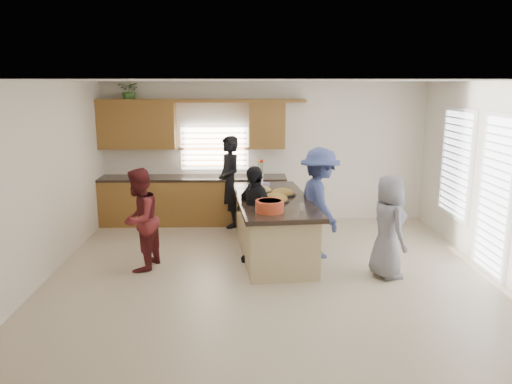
{
  "coord_description": "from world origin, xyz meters",
  "views": [
    {
      "loc": [
        -0.38,
        -7.04,
        2.77
      ],
      "look_at": [
        -0.22,
        0.35,
        1.15
      ],
      "focal_mm": 35.0,
      "sensor_mm": 36.0,
      "label": 1
    }
  ],
  "objects_px": {
    "woman_left_back": "(229,182)",
    "woman_left_mid": "(139,220)",
    "salad_bowl": "(270,206)",
    "woman_right_front": "(388,227)",
    "woman_left_front": "(254,215)",
    "woman_right_back": "(320,203)",
    "island": "(273,228)"
  },
  "relations": [
    {
      "from": "woman_left_back",
      "to": "woman_left_mid",
      "type": "height_order",
      "value": "woman_left_back"
    },
    {
      "from": "salad_bowl",
      "to": "woman_left_back",
      "type": "distance_m",
      "value": 2.64
    },
    {
      "from": "woman_right_front",
      "to": "woman_left_front",
      "type": "bearing_deg",
      "value": 60.19
    },
    {
      "from": "woman_left_front",
      "to": "woman_right_back",
      "type": "xyz_separation_m",
      "value": [
        1.05,
        0.28,
        0.12
      ]
    },
    {
      "from": "island",
      "to": "woman_right_front",
      "type": "height_order",
      "value": "woman_right_front"
    },
    {
      "from": "woman_left_mid",
      "to": "woman_right_front",
      "type": "distance_m",
      "value": 3.66
    },
    {
      "from": "salad_bowl",
      "to": "island",
      "type": "bearing_deg",
      "value": 83.53
    },
    {
      "from": "island",
      "to": "salad_bowl",
      "type": "bearing_deg",
      "value": -101.85
    },
    {
      "from": "woman_right_back",
      "to": "woman_right_front",
      "type": "xyz_separation_m",
      "value": [
        0.86,
        -0.9,
        -0.14
      ]
    },
    {
      "from": "island",
      "to": "woman_left_mid",
      "type": "height_order",
      "value": "woman_left_mid"
    },
    {
      "from": "salad_bowl",
      "to": "woman_left_mid",
      "type": "bearing_deg",
      "value": 172.46
    },
    {
      "from": "salad_bowl",
      "to": "woman_left_mid",
      "type": "relative_size",
      "value": 0.27
    },
    {
      "from": "island",
      "to": "woman_left_front",
      "type": "relative_size",
      "value": 1.82
    },
    {
      "from": "woman_right_front",
      "to": "salad_bowl",
      "type": "bearing_deg",
      "value": 74.53
    },
    {
      "from": "woman_left_back",
      "to": "woman_right_back",
      "type": "xyz_separation_m",
      "value": [
        1.5,
        -1.76,
        -0.0
      ]
    },
    {
      "from": "woman_left_back",
      "to": "woman_left_mid",
      "type": "bearing_deg",
      "value": -53.81
    },
    {
      "from": "island",
      "to": "salad_bowl",
      "type": "relative_size",
      "value": 6.8
    },
    {
      "from": "island",
      "to": "woman_right_back",
      "type": "height_order",
      "value": "woman_right_back"
    },
    {
      "from": "woman_left_back",
      "to": "woman_right_front",
      "type": "xyz_separation_m",
      "value": [
        2.37,
        -2.66,
        -0.14
      ]
    },
    {
      "from": "woman_left_front",
      "to": "salad_bowl",
      "type": "bearing_deg",
      "value": -11.62
    },
    {
      "from": "woman_left_mid",
      "to": "woman_left_front",
      "type": "relative_size",
      "value": 1.0
    },
    {
      "from": "woman_left_mid",
      "to": "woman_right_back",
      "type": "bearing_deg",
      "value": 114.52
    },
    {
      "from": "salad_bowl",
      "to": "woman_left_mid",
      "type": "height_order",
      "value": "woman_left_mid"
    },
    {
      "from": "woman_left_mid",
      "to": "woman_left_front",
      "type": "bearing_deg",
      "value": 112.11
    },
    {
      "from": "salad_bowl",
      "to": "woman_right_back",
      "type": "relative_size",
      "value": 0.23
    },
    {
      "from": "woman_right_back",
      "to": "salad_bowl",
      "type": "bearing_deg",
      "value": 121.23
    },
    {
      "from": "salad_bowl",
      "to": "woman_right_front",
      "type": "bearing_deg",
      "value": -3.78
    },
    {
      "from": "woman_left_front",
      "to": "woman_right_front",
      "type": "relative_size",
      "value": 1.03
    },
    {
      "from": "island",
      "to": "woman_left_front",
      "type": "height_order",
      "value": "woman_left_front"
    },
    {
      "from": "woman_left_back",
      "to": "woman_left_front",
      "type": "distance_m",
      "value": 2.09
    },
    {
      "from": "island",
      "to": "woman_left_front",
      "type": "distance_m",
      "value": 0.58
    },
    {
      "from": "woman_left_back",
      "to": "woman_left_mid",
      "type": "distance_m",
      "value": 2.63
    }
  ]
}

